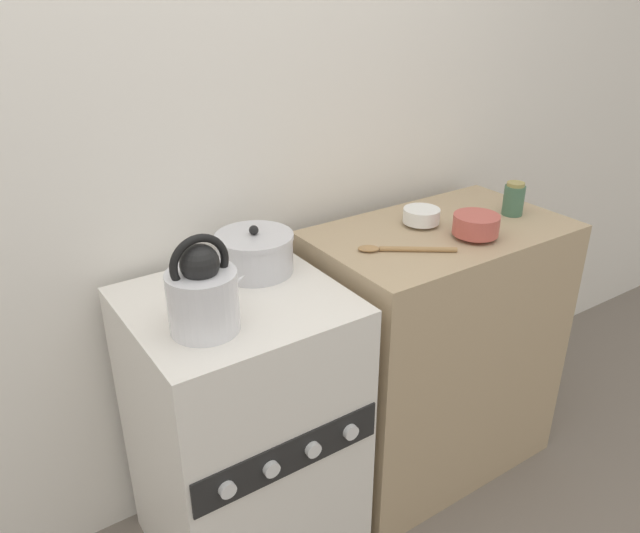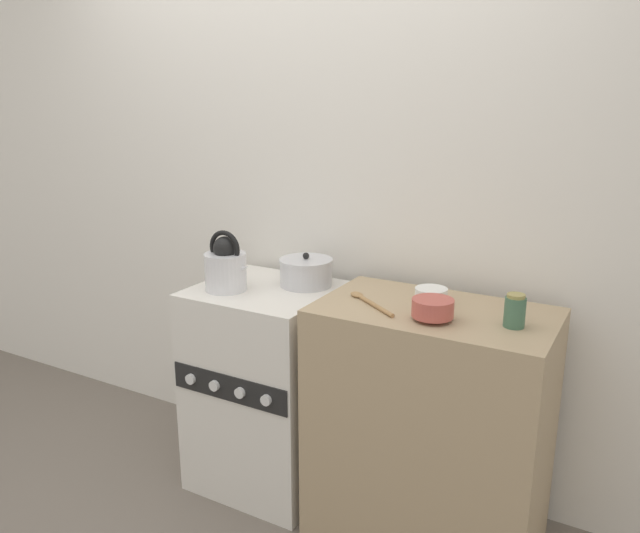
{
  "view_description": "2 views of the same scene",
  "coord_description": "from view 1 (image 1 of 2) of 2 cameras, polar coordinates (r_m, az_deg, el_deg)",
  "views": [
    {
      "loc": [
        -0.64,
        -1.08,
        1.72
      ],
      "look_at": [
        0.25,
        0.24,
        0.95
      ],
      "focal_mm": 35.0,
      "sensor_mm": 36.0,
      "label": 1
    },
    {
      "loc": [
        1.44,
        -1.81,
        1.7
      ],
      "look_at": [
        0.24,
        0.31,
        1.03
      ],
      "focal_mm": 35.0,
      "sensor_mm": 36.0,
      "label": 2
    }
  ],
  "objects": [
    {
      "name": "enamel_bowl",
      "position": [
        2.01,
        14.07,
        3.71
      ],
      "size": [
        0.14,
        0.14,
        0.08
      ],
      "color": "#B75147",
      "rests_on": "counter"
    },
    {
      "name": "wooden_spoon",
      "position": [
        1.88,
        7.05,
        1.61
      ],
      "size": [
        0.26,
        0.2,
        0.02
      ],
      "color": "#A37A4C",
      "rests_on": "counter"
    },
    {
      "name": "wall_back",
      "position": [
        1.87,
        -13.26,
        10.52
      ],
      "size": [
        7.0,
        0.06,
        2.5
      ],
      "color": "silver",
      "rests_on": "ground_plane"
    },
    {
      "name": "counter",
      "position": [
        2.3,
        10.2,
        -7.57
      ],
      "size": [
        0.86,
        0.51,
        0.95
      ],
      "color": "tan",
      "rests_on": "ground_plane"
    },
    {
      "name": "kettle",
      "position": [
        1.53,
        -10.65,
        -2.41
      ],
      "size": [
        0.21,
        0.17,
        0.25
      ],
      "color": "silver",
      "rests_on": "stove"
    },
    {
      "name": "small_ceramic_bowl",
      "position": [
        2.08,
        9.25,
        4.6
      ],
      "size": [
        0.12,
        0.12,
        0.06
      ],
      "color": "white",
      "rests_on": "counter"
    },
    {
      "name": "cooking_pot",
      "position": [
        1.83,
        -5.98,
        1.25
      ],
      "size": [
        0.23,
        0.23,
        0.14
      ],
      "color": "silver",
      "rests_on": "stove"
    },
    {
      "name": "stove",
      "position": [
        1.96,
        -6.98,
        -14.71
      ],
      "size": [
        0.58,
        0.57,
        0.91
      ],
      "color": "silver",
      "rests_on": "ground_plane"
    },
    {
      "name": "storage_jar",
      "position": [
        2.24,
        17.29,
        5.91
      ],
      "size": [
        0.07,
        0.07,
        0.11
      ],
      "color": "#3F664C",
      "rests_on": "counter"
    }
  ]
}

